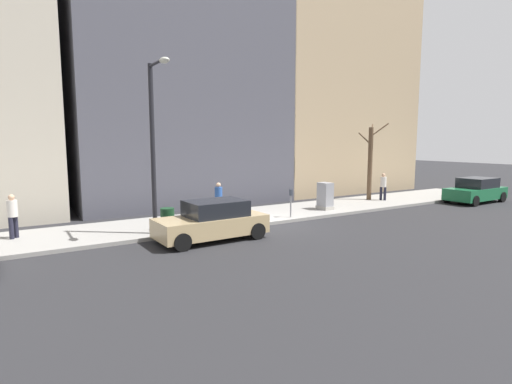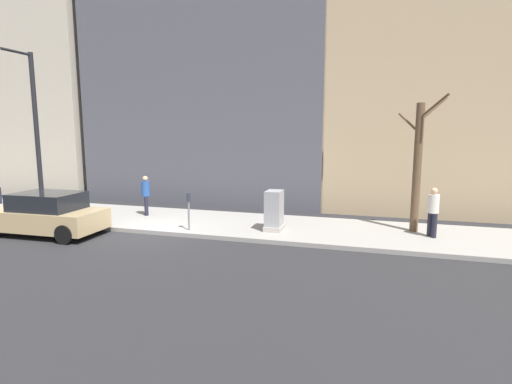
{
  "view_description": "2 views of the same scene",
  "coord_description": "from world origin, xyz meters",
  "px_view_note": "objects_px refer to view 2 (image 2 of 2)",
  "views": [
    {
      "loc": [
        -14.63,
        10.0,
        3.75
      ],
      "look_at": [
        1.98,
        -0.31,
        1.27
      ],
      "focal_mm": 28.0,
      "sensor_mm": 36.0,
      "label": 1
    },
    {
      "loc": [
        -12.19,
        -7.6,
        3.63
      ],
      "look_at": [
        0.79,
        -3.71,
        1.59
      ],
      "focal_mm": 28.0,
      "sensor_mm": 36.0,
      "label": 2
    }
  ],
  "objects_px": {
    "parking_meter": "(189,207)",
    "office_tower_right": "(58,7)",
    "parked_car_tan": "(45,214)",
    "trash_bin": "(62,207)",
    "utility_box": "(274,211)",
    "pedestrian_near_meter": "(433,209)",
    "office_block_center": "(236,62)",
    "bare_tree": "(418,165)",
    "pedestrian_midblock": "(146,193)",
    "office_tower_left": "(458,13)",
    "streetlamp": "(30,122)"
  },
  "relations": [
    {
      "from": "parking_meter",
      "to": "office_tower_right",
      "type": "relative_size",
      "value": 0.06
    },
    {
      "from": "parked_car_tan",
      "to": "trash_bin",
      "type": "height_order",
      "value": "parked_car_tan"
    },
    {
      "from": "utility_box",
      "to": "pedestrian_near_meter",
      "type": "xyz_separation_m",
      "value": [
        0.64,
        -5.28,
        0.24
      ]
    },
    {
      "from": "parked_car_tan",
      "to": "office_block_center",
      "type": "height_order",
      "value": "office_block_center"
    },
    {
      "from": "trash_bin",
      "to": "office_tower_right",
      "type": "height_order",
      "value": "office_tower_right"
    },
    {
      "from": "bare_tree",
      "to": "trash_bin",
      "type": "distance_m",
      "value": 13.87
    },
    {
      "from": "bare_tree",
      "to": "parking_meter",
      "type": "bearing_deg",
      "value": 105.64
    },
    {
      "from": "parked_car_tan",
      "to": "pedestrian_midblock",
      "type": "height_order",
      "value": "pedestrian_midblock"
    },
    {
      "from": "office_block_center",
      "to": "office_tower_right",
      "type": "height_order",
      "value": "office_tower_right"
    },
    {
      "from": "pedestrian_midblock",
      "to": "office_tower_left",
      "type": "bearing_deg",
      "value": -86.38
    },
    {
      "from": "utility_box",
      "to": "trash_bin",
      "type": "relative_size",
      "value": 1.59
    },
    {
      "from": "utility_box",
      "to": "office_tower_right",
      "type": "height_order",
      "value": "office_tower_right"
    },
    {
      "from": "office_tower_left",
      "to": "office_tower_right",
      "type": "height_order",
      "value": "office_tower_right"
    },
    {
      "from": "office_tower_left",
      "to": "pedestrian_near_meter",
      "type": "bearing_deg",
      "value": 169.12
    },
    {
      "from": "pedestrian_near_meter",
      "to": "office_tower_right",
      "type": "distance_m",
      "value": 26.22
    },
    {
      "from": "parking_meter",
      "to": "streetlamp",
      "type": "relative_size",
      "value": 0.21
    },
    {
      "from": "streetlamp",
      "to": "pedestrian_midblock",
      "type": "distance_m",
      "value": 5.12
    },
    {
      "from": "office_block_center",
      "to": "pedestrian_midblock",
      "type": "bearing_deg",
      "value": 175.8
    },
    {
      "from": "office_block_center",
      "to": "parking_meter",
      "type": "bearing_deg",
      "value": -169.03
    },
    {
      "from": "trash_bin",
      "to": "office_tower_right",
      "type": "relative_size",
      "value": 0.04
    },
    {
      "from": "trash_bin",
      "to": "pedestrian_near_meter",
      "type": "xyz_separation_m",
      "value": [
        1.04,
        -14.13,
        0.49
      ]
    },
    {
      "from": "streetlamp",
      "to": "pedestrian_midblock",
      "type": "xyz_separation_m",
      "value": [
        2.04,
        -3.67,
        -2.93
      ]
    },
    {
      "from": "streetlamp",
      "to": "office_tower_left",
      "type": "xyz_separation_m",
      "value": [
        11.22,
        -16.59,
        5.66
      ]
    },
    {
      "from": "parking_meter",
      "to": "office_block_center",
      "type": "bearing_deg",
      "value": 10.97
    },
    {
      "from": "parking_meter",
      "to": "streetlamp",
      "type": "bearing_deg",
      "value": 91.46
    },
    {
      "from": "pedestrian_near_meter",
      "to": "pedestrian_midblock",
      "type": "distance_m",
      "value": 11.09
    },
    {
      "from": "streetlamp",
      "to": "office_tower_left",
      "type": "relative_size",
      "value": 0.34
    },
    {
      "from": "bare_tree",
      "to": "trash_bin",
      "type": "bearing_deg",
      "value": 97.13
    },
    {
      "from": "bare_tree",
      "to": "office_tower_right",
      "type": "bearing_deg",
      "value": 69.88
    },
    {
      "from": "trash_bin",
      "to": "office_tower_left",
      "type": "height_order",
      "value": "office_tower_left"
    },
    {
      "from": "parked_car_tan",
      "to": "bare_tree",
      "type": "distance_m",
      "value": 13.19
    },
    {
      "from": "parked_car_tan",
      "to": "pedestrian_near_meter",
      "type": "bearing_deg",
      "value": -78.76
    },
    {
      "from": "parked_car_tan",
      "to": "parking_meter",
      "type": "relative_size",
      "value": 3.15
    },
    {
      "from": "parked_car_tan",
      "to": "office_block_center",
      "type": "distance_m",
      "value": 14.93
    },
    {
      "from": "parking_meter",
      "to": "pedestrian_midblock",
      "type": "relative_size",
      "value": 0.81
    },
    {
      "from": "bare_tree",
      "to": "pedestrian_near_meter",
      "type": "distance_m",
      "value": 1.64
    },
    {
      "from": "pedestrian_near_meter",
      "to": "office_block_center",
      "type": "xyz_separation_m",
      "value": [
        9.85,
        10.39,
        6.76
      ]
    },
    {
      "from": "office_tower_left",
      "to": "streetlamp",
      "type": "bearing_deg",
      "value": 124.06
    },
    {
      "from": "parking_meter",
      "to": "pedestrian_midblock",
      "type": "height_order",
      "value": "pedestrian_midblock"
    },
    {
      "from": "streetlamp",
      "to": "office_tower_right",
      "type": "xyz_separation_m",
      "value": [
        10.32,
        7.58,
        7.74
      ]
    },
    {
      "from": "parking_meter",
      "to": "pedestrian_near_meter",
      "type": "distance_m",
      "value": 8.33
    },
    {
      "from": "utility_box",
      "to": "trash_bin",
      "type": "xyz_separation_m",
      "value": [
        -0.4,
        8.85,
        -0.25
      ]
    },
    {
      "from": "parking_meter",
      "to": "office_tower_right",
      "type": "xyz_separation_m",
      "value": [
        10.15,
        14.14,
        10.78
      ]
    },
    {
      "from": "utility_box",
      "to": "pedestrian_midblock",
      "type": "height_order",
      "value": "pedestrian_midblock"
    },
    {
      "from": "bare_tree",
      "to": "office_tower_left",
      "type": "xyz_separation_m",
      "value": [
        8.9,
        -2.33,
        7.18
      ]
    },
    {
      "from": "streetlamp",
      "to": "pedestrian_near_meter",
      "type": "xyz_separation_m",
      "value": [
        1.66,
        -14.76,
        -2.93
      ]
    },
    {
      "from": "streetlamp",
      "to": "bare_tree",
      "type": "xyz_separation_m",
      "value": [
        2.32,
        -14.26,
        -1.52
      ]
    },
    {
      "from": "parked_car_tan",
      "to": "office_tower_right",
      "type": "xyz_separation_m",
      "value": [
        11.67,
        9.29,
        11.02
      ]
    },
    {
      "from": "office_tower_right",
      "to": "pedestrian_midblock",
      "type": "bearing_deg",
      "value": -126.36
    },
    {
      "from": "parked_car_tan",
      "to": "office_block_center",
      "type": "bearing_deg",
      "value": -13.39
    }
  ]
}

